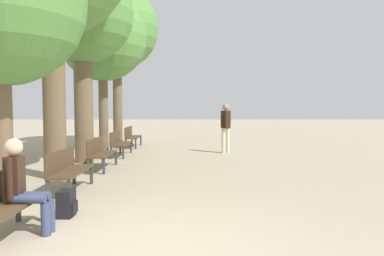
% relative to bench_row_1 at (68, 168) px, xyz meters
% --- Properties ---
extents(ground_plane, '(80.00, 80.00, 0.00)m').
position_rel_bench_row_1_xyz_m(ground_plane, '(1.82, -3.12, -0.48)').
color(ground_plane, tan).
extents(bench_row_1, '(0.47, 1.58, 0.83)m').
position_rel_bench_row_1_xyz_m(bench_row_1, '(0.00, 0.00, 0.00)').
color(bench_row_1, '#4C3823').
rests_on(bench_row_1, ground_plane).
extents(bench_row_2, '(0.47, 1.58, 0.83)m').
position_rel_bench_row_1_xyz_m(bench_row_2, '(0.00, 2.63, 0.00)').
color(bench_row_2, '#4C3823').
rests_on(bench_row_2, ground_plane).
extents(bench_row_3, '(0.47, 1.58, 0.83)m').
position_rel_bench_row_1_xyz_m(bench_row_3, '(0.00, 5.26, 0.00)').
color(bench_row_3, '#4C3823').
rests_on(bench_row_3, ground_plane).
extents(bench_row_4, '(0.47, 1.58, 0.83)m').
position_rel_bench_row_1_xyz_m(bench_row_4, '(0.00, 7.88, 0.00)').
color(bench_row_4, '#4C3823').
rests_on(bench_row_4, ground_plane).
extents(tree_row_0, '(2.87, 2.87, 4.91)m').
position_rel_bench_row_1_xyz_m(tree_row_0, '(-0.75, -0.97, 2.97)').
color(tree_row_0, brown).
rests_on(tree_row_0, ground_plane).
extents(tree_row_2, '(3.02, 3.02, 5.98)m').
position_rel_bench_row_1_xyz_m(tree_row_2, '(-0.75, 3.82, 3.88)').
color(tree_row_2, brown).
rests_on(tree_row_2, ground_plane).
extents(tree_row_3, '(3.21, 3.21, 5.79)m').
position_rel_bench_row_1_xyz_m(tree_row_3, '(-0.75, 6.30, 3.68)').
color(tree_row_3, brown).
rests_on(tree_row_3, ground_plane).
extents(tree_row_4, '(3.59, 3.59, 6.81)m').
position_rel_bench_row_1_xyz_m(tree_row_4, '(-0.75, 8.92, 4.50)').
color(tree_row_4, brown).
rests_on(tree_row_4, ground_plane).
extents(person_seated, '(0.61, 0.35, 1.29)m').
position_rel_bench_row_1_xyz_m(person_seated, '(0.23, -2.41, 0.19)').
color(person_seated, '#384260').
rests_on(person_seated, ground_plane).
extents(backpack, '(0.26, 0.32, 0.41)m').
position_rel_bench_row_1_xyz_m(backpack, '(0.54, -1.65, -0.28)').
color(backpack, black).
rests_on(backpack, ground_plane).
extents(pedestrian_near, '(0.36, 0.32, 1.77)m').
position_rel_bench_row_1_xyz_m(pedestrian_near, '(3.68, 5.96, 0.53)').
color(pedestrian_near, beige).
rests_on(pedestrian_near, ground_plane).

